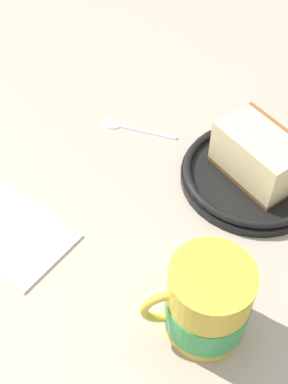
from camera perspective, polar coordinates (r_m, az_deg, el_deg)
The scene contains 6 objects.
ground_plane at distance 64.03cm, azimuth 5.41°, elevation -4.36°, with size 121.73×121.73×3.40cm, color tan.
small_plate at distance 67.46cm, azimuth 11.92°, elevation 1.91°, with size 18.42×18.42×2.09cm.
cake_slice at distance 65.20cm, azimuth 12.56°, elevation 3.99°, with size 8.73×12.00×6.50cm.
tea_mug at distance 51.78cm, azimuth 6.99°, elevation -12.12°, with size 9.64×8.80×10.12cm.
teaspoon at distance 73.60cm, azimuth -2.41°, elevation 7.42°, with size 5.55×10.78×0.80cm.
folded_napkin at distance 63.05cm, azimuth -14.29°, elevation -4.47°, with size 9.72×13.51×0.60cm, color white.
Camera 1 is at (31.91, 19.83, 50.16)cm, focal length 48.18 mm.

